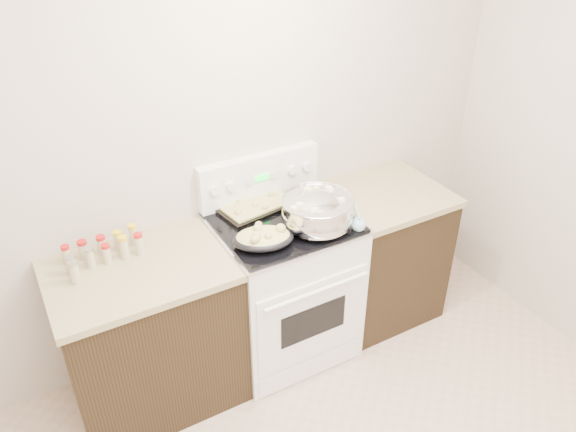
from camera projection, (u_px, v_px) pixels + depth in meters
room_shell at (421, 261)px, 1.56m from camera, size 4.10×3.60×2.75m
counter_left at (151, 334)px, 3.07m from camera, size 0.93×0.67×0.92m
counter_right at (379, 252)px, 3.72m from camera, size 0.73×0.67×0.92m
kitchen_range at (284, 283)px, 3.40m from camera, size 0.78×0.73×1.22m
mixing_bowl at (317, 213)px, 3.05m from camera, size 0.52×0.52×0.24m
roasting_pan at (263, 238)px, 2.92m from camera, size 0.38×0.32×0.11m
baking_sheet at (254, 203)px, 3.28m from camera, size 0.49×0.38×0.06m
wooden_spoon at (297, 213)px, 3.20m from camera, size 0.11×0.25×0.04m
blue_ladle at (358, 223)px, 3.07m from camera, size 0.17×0.26×0.10m
spice_jars at (102, 251)px, 2.84m from camera, size 0.39×0.23×0.13m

